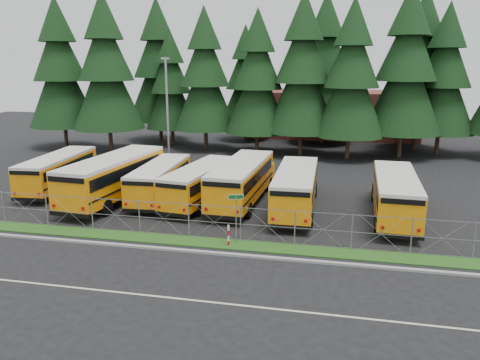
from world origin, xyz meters
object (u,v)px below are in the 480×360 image
bus_5 (243,182)px  street_sign (236,208)px  striped_bollard (228,236)px  bus_2 (117,178)px  bus_6 (296,190)px  light_standard (168,112)px  bus_3 (162,181)px  bus_east (395,196)px  bus_4 (203,184)px  bus_0 (61,172)px

bus_5 → street_sign: bus_5 is taller
striped_bollard → bus_2: bearing=144.7°
bus_2 → bus_6: bus_2 is taller
bus_6 → light_standard: (-12.32, 9.00, 4.07)m
bus_3 → bus_east: size_ratio=0.92×
bus_5 → bus_4: bearing=-166.8°
bus_3 → striped_bollard: 10.55m
bus_5 → street_sign: bearing=-78.4°
bus_6 → striped_bollard: 7.82m
bus_0 → bus_3: size_ratio=1.05×
bus_3 → bus_east: bearing=-6.3°
striped_bollard → bus_0: bearing=150.4°
bus_6 → bus_east: bus_6 is taller
bus_3 → bus_6: 9.88m
bus_3 → bus_5: bus_5 is taller
bus_east → light_standard: (-18.62, 9.24, 4.07)m
bus_2 → bus_5: 9.11m
bus_6 → light_standard: light_standard is taller
street_sign → bus_east: bearing=36.3°
bus_0 → striped_bollard: (15.64, -8.88, -0.77)m
bus_4 → light_standard: light_standard is taller
bus_4 → bus_east: 12.98m
bus_5 → striped_bollard: size_ratio=9.52×
bus_2 → bus_east: bearing=4.6°
bus_2 → striped_bollard: 12.21m
bus_2 → bus_3: bearing=21.8°
bus_3 → bus_4: size_ratio=0.98×
bus_4 → bus_6: bearing=3.6°
bus_4 → street_sign: street_sign is taller
bus_east → bus_5: bearing=175.0°
striped_bollard → bus_east: bearing=36.9°
bus_6 → bus_3: bearing=174.5°
bus_0 → bus_4: size_ratio=1.03×
bus_east → street_sign: bearing=-141.7°
bus_4 → bus_6: 6.69m
bus_5 → light_standard: size_ratio=1.13×
bus_4 → bus_5: size_ratio=0.89×
striped_bollard → street_sign: bearing=50.5°
bus_2 → bus_6: (12.88, 0.16, -0.17)m
bus_6 → street_sign: 7.30m
bus_0 → bus_4: bearing=-10.6°
bus_0 → bus_5: size_ratio=0.91×
bus_east → light_standard: size_ratio=1.07×
bus_6 → bus_east: bearing=-3.2°
bus_east → light_standard: light_standard is taller
bus_6 → light_standard: size_ratio=1.08×
bus_4 → bus_5: bearing=18.4°
bus_0 → bus_east: size_ratio=0.96×
bus_0 → street_sign: (15.98, -8.47, 0.67)m
bus_6 → light_standard: bearing=142.8°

